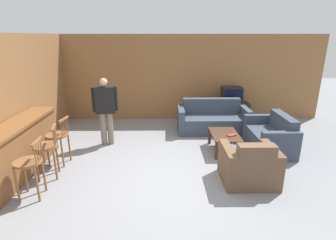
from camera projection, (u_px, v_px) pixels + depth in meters
ground_plane at (175, 178)px, 4.92m from camera, size 24.00×24.00×0.00m
wall_back at (170, 78)px, 8.08m from camera, size 9.40×0.08×2.60m
wall_left at (25, 95)px, 5.78m from camera, size 0.08×8.75×2.60m
bar_counter at (14, 152)px, 4.79m from camera, size 0.55×2.74×1.01m
bar_chair_near at (29, 166)px, 4.18m from camera, size 0.47×0.47×0.99m
bar_chair_mid at (46, 149)px, 4.79m from camera, size 0.53×0.53×0.99m
bar_chair_far at (58, 138)px, 5.31m from camera, size 0.48×0.48×0.99m
couch_far at (212, 120)px, 7.28m from camera, size 1.93×0.89×0.86m
armchair_near at (249, 166)px, 4.69m from camera, size 0.94×0.84×0.84m
loveseat_right at (271, 137)px, 6.09m from camera, size 0.82×1.40×0.83m
coffee_table at (225, 136)px, 5.97m from camera, size 0.61×0.95×0.42m
tv_unit at (230, 112)px, 8.08m from camera, size 1.06×0.48×0.59m
tv at (232, 95)px, 7.91m from camera, size 0.59×0.43×0.49m
book_on_table at (232, 135)px, 5.82m from camera, size 0.23×0.20×0.03m
person_by_window at (105, 108)px, 6.18m from camera, size 0.59×0.27×1.62m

